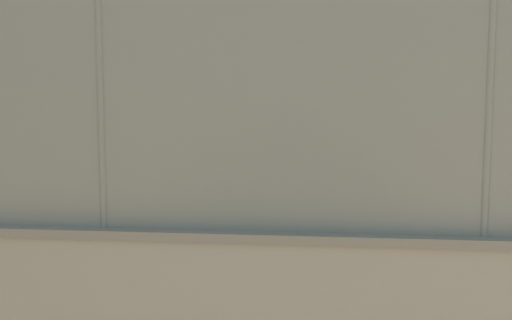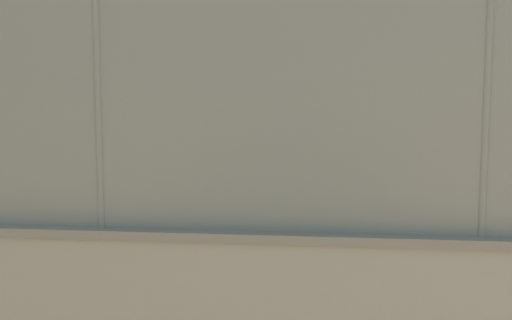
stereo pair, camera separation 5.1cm
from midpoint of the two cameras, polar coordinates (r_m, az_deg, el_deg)
ground_plane at (r=19.07m, az=-3.55°, el=-1.14°), size 260.00×260.00×0.00m
perimeter_wall at (r=6.24m, az=2.42°, el=-11.85°), size 23.63×0.96×1.34m
fence_panel_on_wall at (r=5.91m, az=2.51°, el=4.91°), size 23.22×0.68×2.28m
player_baseline_waiting at (r=10.33m, az=18.51°, el=-3.11°), size 0.75×1.24×1.61m
player_crossing_court at (r=20.40m, az=-9.44°, el=1.92°), size 0.93×0.66×1.57m
sports_ball at (r=8.77m, az=13.54°, el=-3.47°), size 0.13×0.13×0.13m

